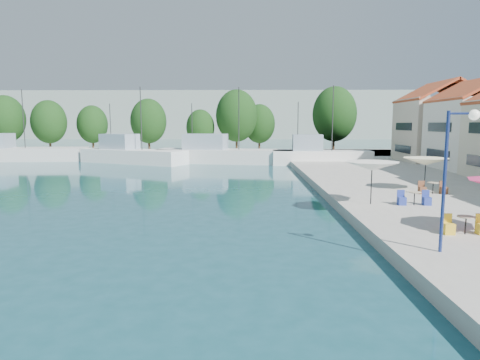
{
  "coord_description": "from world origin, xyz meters",
  "views": [
    {
      "loc": [
        0.67,
        -1.51,
        5.16
      ],
      "look_at": [
        0.22,
        26.0,
        1.52
      ],
      "focal_mm": 32.0,
      "sensor_mm": 36.0,
      "label": 1
    }
  ],
  "objects_px": {
    "trawler_03": "(222,155)",
    "trawler_04": "(319,156)",
    "umbrella_cream": "(426,161)",
    "umbrella_white": "(372,166)",
    "trawler_02": "(131,155)",
    "trawler_01": "(7,153)",
    "street_lamp": "(456,155)"
  },
  "relations": [
    {
      "from": "trawler_01",
      "to": "umbrella_white",
      "type": "bearing_deg",
      "value": -46.72
    },
    {
      "from": "trawler_01",
      "to": "umbrella_cream",
      "type": "distance_m",
      "value": 54.53
    },
    {
      "from": "umbrella_white",
      "to": "umbrella_cream",
      "type": "relative_size",
      "value": 0.99
    },
    {
      "from": "trawler_02",
      "to": "trawler_04",
      "type": "bearing_deg",
      "value": 20.63
    },
    {
      "from": "trawler_04",
      "to": "umbrella_cream",
      "type": "height_order",
      "value": "trawler_04"
    },
    {
      "from": "trawler_01",
      "to": "trawler_04",
      "type": "distance_m",
      "value": 42.92
    },
    {
      "from": "trawler_04",
      "to": "trawler_02",
      "type": "bearing_deg",
      "value": 177.78
    },
    {
      "from": "trawler_02",
      "to": "umbrella_white",
      "type": "distance_m",
      "value": 38.72
    },
    {
      "from": "trawler_01",
      "to": "umbrella_white",
      "type": "xyz_separation_m",
      "value": [
        40.59,
        -34.87,
        1.71
      ]
    },
    {
      "from": "trawler_04",
      "to": "umbrella_white",
      "type": "bearing_deg",
      "value": -90.96
    },
    {
      "from": "trawler_02",
      "to": "umbrella_cream",
      "type": "xyz_separation_m",
      "value": [
        27.55,
        -26.24,
        1.5
      ]
    },
    {
      "from": "trawler_04",
      "to": "trawler_01",
      "type": "bearing_deg",
      "value": 175.59
    },
    {
      "from": "trawler_03",
      "to": "trawler_04",
      "type": "height_order",
      "value": "same"
    },
    {
      "from": "trawler_02",
      "to": "trawler_03",
      "type": "relative_size",
      "value": 0.82
    },
    {
      "from": "umbrella_cream",
      "to": "trawler_01",
      "type": "bearing_deg",
      "value": 147.21
    },
    {
      "from": "trawler_02",
      "to": "street_lamp",
      "type": "xyz_separation_m",
      "value": [
        22.49,
        -40.83,
        3.02
      ]
    },
    {
      "from": "umbrella_white",
      "to": "umbrella_cream",
      "type": "height_order",
      "value": "umbrella_white"
    },
    {
      "from": "trawler_01",
      "to": "umbrella_white",
      "type": "relative_size",
      "value": 6.6
    },
    {
      "from": "umbrella_white",
      "to": "umbrella_cream",
      "type": "xyz_separation_m",
      "value": [
        5.23,
        5.35,
        -0.2
      ]
    },
    {
      "from": "trawler_04",
      "to": "umbrella_cream",
      "type": "bearing_deg",
      "value": -79.42
    },
    {
      "from": "trawler_02",
      "to": "street_lamp",
      "type": "height_order",
      "value": "trawler_02"
    },
    {
      "from": "trawler_01",
      "to": "umbrella_cream",
      "type": "relative_size",
      "value": 6.54
    },
    {
      "from": "trawler_03",
      "to": "umbrella_cream",
      "type": "relative_size",
      "value": 5.9
    },
    {
      "from": "trawler_02",
      "to": "trawler_04",
      "type": "xyz_separation_m",
      "value": [
        24.29,
        -2.17,
        0.0
      ]
    },
    {
      "from": "trawler_03",
      "to": "trawler_04",
      "type": "relative_size",
      "value": 1.5
    },
    {
      "from": "trawler_01",
      "to": "trawler_02",
      "type": "distance_m",
      "value": 18.57
    },
    {
      "from": "trawler_01",
      "to": "trawler_02",
      "type": "bearing_deg",
      "value": -16.23
    },
    {
      "from": "trawler_03",
      "to": "trawler_04",
      "type": "xyz_separation_m",
      "value": [
        12.34,
        -2.55,
        0.0
      ]
    },
    {
      "from": "umbrella_cream",
      "to": "street_lamp",
      "type": "bearing_deg",
      "value": -109.12
    },
    {
      "from": "trawler_02",
      "to": "umbrella_white",
      "type": "height_order",
      "value": "trawler_02"
    },
    {
      "from": "trawler_02",
      "to": "umbrella_cream",
      "type": "height_order",
      "value": "trawler_02"
    },
    {
      "from": "trawler_03",
      "to": "street_lamp",
      "type": "distance_m",
      "value": 42.65
    }
  ]
}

